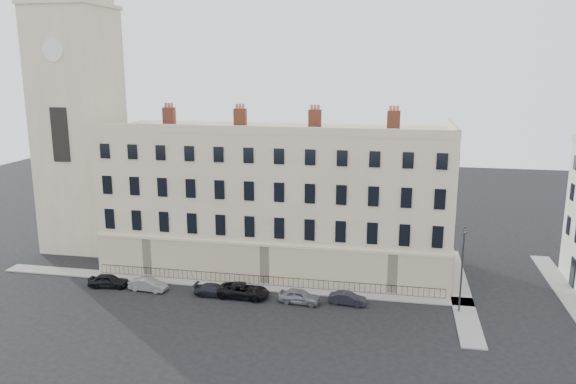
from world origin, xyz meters
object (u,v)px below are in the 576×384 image
car_e (300,296)px  car_f (348,298)px  car_c (215,290)px  streetlamp (462,266)px  car_b (148,285)px  car_a (109,281)px  car_d (244,291)px

car_e → car_f: car_e is taller
car_c → streetlamp: bearing=-89.0°
car_b → streetlamp: (29.19, 0.58, 3.76)m
car_f → car_a: bearing=96.2°
car_d → car_b: bearing=93.2°
car_d → car_f: (9.79, 0.30, -0.12)m
car_a → car_c: bearing=-97.1°
car_b → car_c: size_ratio=0.95×
car_d → car_a: bearing=92.5°
car_a → car_e: 19.21m
car_d → car_f: bearing=-86.2°
car_a → streetlamp: size_ratio=0.49×
car_b → car_e: 14.98m
car_b → streetlamp: streetlamp is taller
streetlamp → car_a: bearing=175.0°
car_b → car_f: car_b is taller
car_b → car_c: bearing=-85.7°
car_a → car_d: bearing=-96.3°
streetlamp → car_f: bearing=174.5°
car_c → car_f: size_ratio=1.15×
car_e → car_a: bearing=94.6°
car_a → car_e: bearing=-97.2°
car_a → car_b: car_a is taller
car_b → car_d: bearing=-84.7°
car_b → car_c: 6.77m
car_b → car_d: size_ratio=0.76×
car_a → car_f: bearing=-95.7°
car_b → car_d: (9.56, 0.21, 0.06)m
car_c → streetlamp: 22.75m
car_b → car_e: (14.98, -0.06, 0.05)m
car_b → car_e: bearing=-86.1°
car_d → streetlamp: bearing=-87.0°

